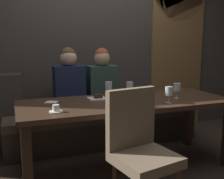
# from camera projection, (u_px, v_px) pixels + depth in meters

# --- Properties ---
(ground) EXTENTS (9.00, 9.00, 0.00)m
(ground) POSITION_uv_depth(u_px,v_px,m) (126.00, 167.00, 2.95)
(ground) COLOR #382D26
(back_wall_tiled) EXTENTS (6.00, 0.12, 3.00)m
(back_wall_tiled) POSITION_uv_depth(u_px,v_px,m) (93.00, 30.00, 3.82)
(back_wall_tiled) COLOR #423D38
(back_wall_tiled) RESTS_ON ground
(arched_door) EXTENTS (0.90, 0.05, 2.55)m
(arched_door) POSITION_uv_depth(u_px,v_px,m) (177.00, 40.00, 4.24)
(arched_door) COLOR olive
(arched_door) RESTS_ON ground
(dining_table) EXTENTS (2.20, 0.84, 0.74)m
(dining_table) POSITION_uv_depth(u_px,v_px,m) (127.00, 109.00, 2.84)
(dining_table) COLOR #342217
(dining_table) RESTS_ON ground
(banquette_bench) EXTENTS (2.50, 0.44, 0.45)m
(banquette_bench) POSITION_uv_depth(u_px,v_px,m) (105.00, 128.00, 3.56)
(banquette_bench) COLOR #312A23
(banquette_bench) RESTS_ON ground
(chair_near_side) EXTENTS (0.52, 0.52, 0.98)m
(chair_near_side) POSITION_uv_depth(u_px,v_px,m) (139.00, 144.00, 2.12)
(chair_near_side) COLOR #3D281C
(chair_near_side) RESTS_ON ground
(diner_redhead) EXTENTS (0.36, 0.24, 0.83)m
(diner_redhead) POSITION_uv_depth(u_px,v_px,m) (69.00, 84.00, 3.28)
(diner_redhead) COLOR #192342
(diner_redhead) RESTS_ON banquette_bench
(diner_bearded) EXTENTS (0.36, 0.24, 0.82)m
(diner_bearded) POSITION_uv_depth(u_px,v_px,m) (102.00, 82.00, 3.44)
(diner_bearded) COLOR #2D473D
(diner_bearded) RESTS_ON banquette_bench
(wine_glass_near_right) EXTENTS (0.08, 0.08, 0.16)m
(wine_glass_near_right) POSITION_uv_depth(u_px,v_px,m) (109.00, 86.00, 3.03)
(wine_glass_near_right) COLOR silver
(wine_glass_near_right) RESTS_ON dining_table
(wine_glass_end_left) EXTENTS (0.08, 0.08, 0.16)m
(wine_glass_end_left) POSITION_uv_depth(u_px,v_px,m) (144.00, 95.00, 2.49)
(wine_glass_end_left) COLOR silver
(wine_glass_end_left) RESTS_ON dining_table
(wine_glass_center_front) EXTENTS (0.08, 0.08, 0.16)m
(wine_glass_center_front) POSITION_uv_depth(u_px,v_px,m) (169.00, 92.00, 2.70)
(wine_glass_center_front) COLOR silver
(wine_glass_center_front) RESTS_ON dining_table
(wine_glass_far_right) EXTENTS (0.08, 0.08, 0.16)m
(wine_glass_far_right) POSITION_uv_depth(u_px,v_px,m) (177.00, 88.00, 2.92)
(wine_glass_far_right) COLOR silver
(wine_glass_far_right) RESTS_ON dining_table
(wine_glass_center_back) EXTENTS (0.08, 0.08, 0.16)m
(wine_glass_center_back) POSITION_uv_depth(u_px,v_px,m) (130.00, 86.00, 3.02)
(wine_glass_center_back) COLOR silver
(wine_glass_center_back) RESTS_ON dining_table
(espresso_cup) EXTENTS (0.12, 0.12, 0.06)m
(espresso_cup) POSITION_uv_depth(u_px,v_px,m) (56.00, 109.00, 2.36)
(espresso_cup) COLOR white
(espresso_cup) RESTS_ON dining_table
(dessert_plate) EXTENTS (0.19, 0.19, 0.05)m
(dessert_plate) POSITION_uv_depth(u_px,v_px,m) (98.00, 98.00, 2.90)
(dessert_plate) COLOR white
(dessert_plate) RESTS_ON dining_table
(folded_napkin) EXTENTS (0.14, 0.14, 0.01)m
(folded_napkin) POSITION_uv_depth(u_px,v_px,m) (51.00, 102.00, 2.73)
(folded_napkin) COLOR silver
(folded_napkin) RESTS_ON dining_table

